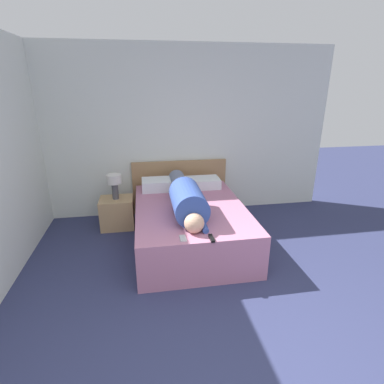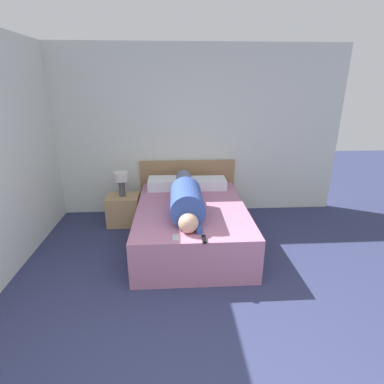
{
  "view_description": "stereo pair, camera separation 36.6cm",
  "coord_description": "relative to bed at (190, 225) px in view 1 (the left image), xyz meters",
  "views": [
    {
      "loc": [
        -0.47,
        -1.07,
        2.05
      ],
      "look_at": [
        0.1,
        2.33,
        0.79
      ],
      "focal_mm": 28.0,
      "sensor_mm": 36.0,
      "label": 1
    },
    {
      "loc": [
        -0.1,
        -1.11,
        2.05
      ],
      "look_at": [
        0.1,
        2.33,
        0.79
      ],
      "focal_mm": 28.0,
      "sensor_mm": 36.0,
      "label": 2
    }
  ],
  "objects": [
    {
      "name": "cell_phone",
      "position": [
        -0.21,
        -0.84,
        0.27
      ],
      "size": [
        0.06,
        0.13,
        0.01
      ],
      "color": "#B2B7BC",
      "rests_on": "bed"
    },
    {
      "name": "tv_remote",
      "position": [
        0.08,
        -0.9,
        0.28
      ],
      "size": [
        0.04,
        0.15,
        0.02
      ],
      "color": "black",
      "rests_on": "bed"
    },
    {
      "name": "person_lying",
      "position": [
        -0.07,
        -0.09,
        0.43
      ],
      "size": [
        0.39,
        1.73,
        0.39
      ],
      "color": "tan",
      "rests_on": "bed"
    },
    {
      "name": "table_lamp",
      "position": [
        -1.0,
        0.66,
        0.44
      ],
      "size": [
        0.21,
        0.21,
        0.37
      ],
      "color": "#4C4C51",
      "rests_on": "nightstand"
    },
    {
      "name": "bed",
      "position": [
        0.0,
        0.0,
        0.0
      ],
      "size": [
        1.4,
        1.91,
        0.54
      ],
      "color": "#B2708E",
      "rests_on": "ground_plane"
    },
    {
      "name": "nightstand",
      "position": [
        -1.0,
        0.66,
        -0.04
      ],
      "size": [
        0.48,
        0.39,
        0.45
      ],
      "color": "tan",
      "rests_on": "ground_plane"
    },
    {
      "name": "headboard",
      "position": [
        -0.0,
        1.08,
        0.17
      ],
      "size": [
        1.52,
        0.04,
        0.87
      ],
      "color": "#A37A51",
      "rests_on": "ground_plane"
    },
    {
      "name": "pillow_near_headboard",
      "position": [
        -0.31,
        0.72,
        0.35
      ],
      "size": [
        0.61,
        0.35,
        0.16
      ],
      "color": "white",
      "rests_on": "bed"
    },
    {
      "name": "pillow_second",
      "position": [
        0.27,
        0.72,
        0.34
      ],
      "size": [
        0.58,
        0.35,
        0.14
      ],
      "color": "white",
      "rests_on": "bed"
    },
    {
      "name": "wall_back",
      "position": [
        -0.1,
        1.15,
        1.03
      ],
      "size": [
        5.07,
        0.06,
        2.6
      ],
      "color": "silver",
      "rests_on": "ground_plane"
    }
  ]
}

